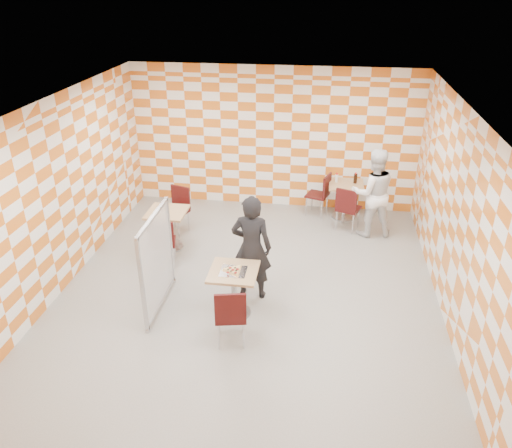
{
  "coord_description": "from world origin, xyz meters",
  "views": [
    {
      "loc": [
        1.07,
        -6.6,
        4.63
      ],
      "look_at": [
        0.1,
        0.2,
        1.15
      ],
      "focal_mm": 35.0,
      "sensor_mm": 36.0,
      "label": 1
    }
  ],
  "objects": [
    {
      "name": "chair_second_front",
      "position": [
        1.59,
        2.41,
        0.54
      ],
      "size": [
        0.55,
        0.55,
        0.92
      ],
      "color": "#390B0B",
      "rests_on": "ground"
    },
    {
      "name": "partition",
      "position": [
        -1.28,
        -0.53,
        0.79
      ],
      "size": [
        0.08,
        1.38,
        1.55
      ],
      "color": "white",
      "rests_on": "ground"
    },
    {
      "name": "room_shell",
      "position": [
        0.0,
        0.54,
        1.5
      ],
      "size": [
        7.0,
        7.0,
        7.0
      ],
      "color": "gray",
      "rests_on": "ground"
    },
    {
      "name": "chair_main_front",
      "position": [
        -0.03,
        -1.29,
        0.54
      ],
      "size": [
        0.5,
        0.5,
        0.92
      ],
      "color": "#390B0B",
      "rests_on": "ground"
    },
    {
      "name": "empty_table",
      "position": [
        -1.69,
        1.26,
        0.51
      ],
      "size": [
        0.7,
        0.7,
        0.75
      ],
      "color": "tan",
      "rests_on": "ground"
    },
    {
      "name": "soda_bottle",
      "position": [
        1.74,
        3.12,
        0.85
      ],
      "size": [
        0.07,
        0.07,
        0.23
      ],
      "color": "black",
      "rests_on": "second_table"
    },
    {
      "name": "pizza_on_foil",
      "position": [
        -0.12,
        -0.57,
        0.77
      ],
      "size": [
        0.4,
        0.4,
        0.04
      ],
      "color": "silver",
      "rests_on": "main_table"
    },
    {
      "name": "main_table",
      "position": [
        -0.12,
        -0.55,
        0.51
      ],
      "size": [
        0.7,
        0.7,
        0.75
      ],
      "color": "tan",
      "rests_on": "ground"
    },
    {
      "name": "man_white",
      "position": [
        2.04,
        2.36,
        0.87
      ],
      "size": [
        0.96,
        0.81,
        1.75
      ],
      "primitive_type": "imported",
      "rotation": [
        0.0,
        0.0,
        3.34
      ],
      "color": "white",
      "rests_on": "ground"
    },
    {
      "name": "man_dark",
      "position": [
        0.06,
        -0.04,
        0.86
      ],
      "size": [
        0.65,
        0.44,
        1.72
      ],
      "primitive_type": "imported",
      "rotation": [
        0.0,
        0.0,
        3.1
      ],
      "color": "black",
      "rests_on": "ground"
    },
    {
      "name": "chair_second_side",
      "position": [
        1.07,
        3.06,
        0.54
      ],
      "size": [
        0.54,
        0.53,
        0.92
      ],
      "color": "#390B0B",
      "rests_on": "ground"
    },
    {
      "name": "chair_empty_near",
      "position": [
        -1.57,
        0.56,
        0.54
      ],
      "size": [
        0.51,
        0.52,
        0.92
      ],
      "color": "#390B0B",
      "rests_on": "ground"
    },
    {
      "name": "chair_empty_far",
      "position": [
        -1.69,
        1.94,
        0.54
      ],
      "size": [
        0.54,
        0.54,
        0.92
      ],
      "color": "#390B0B",
      "rests_on": "ground"
    },
    {
      "name": "sport_bottle",
      "position": [
        1.36,
        3.12,
        0.84
      ],
      "size": [
        0.06,
        0.06,
        0.2
      ],
      "color": "white",
      "rests_on": "second_table"
    },
    {
      "name": "second_table",
      "position": [
        1.57,
        3.05,
        0.51
      ],
      "size": [
        0.7,
        0.7,
        0.75
      ],
      "color": "tan",
      "rests_on": "ground"
    }
  ]
}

